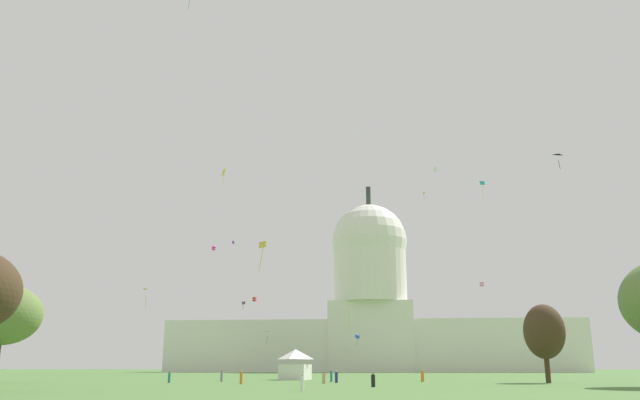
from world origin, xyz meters
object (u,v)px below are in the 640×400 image
object	(u,v)px
person_navy_back_center	(336,377)
kite_black_mid	(244,303)
person_black_back_left	(373,381)
person_orange_near_tree_east	(422,376)
tree_west_mid	(3,315)
person_grey_aisle_center	(222,376)
kite_cyan_low	(268,333)
person_teal_near_tree_west	(169,378)
kite_blue_low	(357,337)
kite_violet_mid	(233,242)
kite_red_mid	(254,299)
person_tan_edge_west	(324,378)
kite_magenta_mid	(214,248)
person_orange_back_right	(241,378)
person_white_lawn_far_right	(302,383)
kite_gold_low	(262,245)
kite_pink_low	(482,284)
capitol_building	(371,310)
kite_yellow_high	(424,193)
kite_yellow_mid	(224,173)
kite_lime_low	(348,306)
kite_white_high	(435,169)
person_teal_near_tent	(331,376)
event_tent	(295,364)
tree_east_mid	(544,332)

from	to	relation	value
person_navy_back_center	kite_black_mid	size ratio (longest dim) A/B	0.79
person_black_back_left	person_orange_near_tree_east	bearing A→B (deg)	148.49
tree_west_mid	person_grey_aisle_center	size ratio (longest dim) A/B	7.68
kite_cyan_low	person_orange_near_tree_east	bearing A→B (deg)	-124.88
person_teal_near_tree_west	kite_blue_low	size ratio (longest dim) A/B	0.48
tree_west_mid	person_grey_aisle_center	xyz separation A→B (m)	(28.20, 10.48, -8.22)
kite_blue_low	kite_black_mid	size ratio (longest dim) A/B	1.48
kite_violet_mid	kite_red_mid	size ratio (longest dim) A/B	0.56
tree_west_mid	person_tan_edge_west	bearing A→B (deg)	2.67
kite_magenta_mid	kite_cyan_low	bearing A→B (deg)	25.47
kite_red_mid	person_tan_edge_west	bearing A→B (deg)	46.44
person_orange_back_right	kite_violet_mid	xyz separation A→B (m)	(-19.23, 72.17, 31.50)
tree_west_mid	person_white_lawn_far_right	distance (m)	50.40
kite_gold_low	person_orange_back_right	bearing A→B (deg)	168.87
person_black_back_left	kite_pink_low	world-z (taller)	kite_pink_low
tree_west_mid	person_tan_edge_west	distance (m)	44.76
person_orange_back_right	person_navy_back_center	bearing A→B (deg)	117.03
person_teal_near_tree_west	kite_gold_low	distance (m)	24.70
person_orange_near_tree_east	kite_cyan_low	size ratio (longest dim) A/B	0.60
capitol_building	kite_yellow_high	size ratio (longest dim) A/B	57.99
kite_gold_low	kite_magenta_mid	size ratio (longest dim) A/B	1.05
person_white_lawn_far_right	person_navy_back_center	size ratio (longest dim) A/B	0.93
kite_red_mid	kite_pink_low	world-z (taller)	kite_red_mid
kite_yellow_mid	kite_magenta_mid	xyz separation A→B (m)	(-13.63, 45.72, -3.12)
capitol_building	tree_west_mid	world-z (taller)	capitol_building
kite_lime_low	kite_white_high	world-z (taller)	kite_white_high
person_teal_near_tent	kite_red_mid	distance (m)	126.70
person_orange_back_right	person_teal_near_tree_west	bearing A→B (deg)	-124.26
kite_red_mid	kite_blue_low	xyz separation A→B (m)	(36.56, -36.50, -14.32)
tree_west_mid	person_orange_near_tree_east	xyz separation A→B (m)	(57.26, 13.56, -8.24)
capitol_building	person_white_lawn_far_right	world-z (taller)	capitol_building
person_orange_near_tree_east	kite_yellow_high	size ratio (longest dim) A/B	0.67
event_tent	person_orange_back_right	xyz separation A→B (m)	(-3.15, -26.75, -1.67)
person_tan_edge_west	tree_east_mid	bearing A→B (deg)	-165.52
kite_magenta_mid	kite_yellow_high	bearing A→B (deg)	2.37
kite_blue_low	kite_magenta_mid	bearing A→B (deg)	175.39
tree_west_mid	person_teal_near_tree_west	bearing A→B (deg)	8.91
person_orange_near_tree_east	person_grey_aisle_center	bearing A→B (deg)	19.79
person_black_back_left	person_teal_near_tent	world-z (taller)	person_teal_near_tent
person_orange_back_right	kite_pink_low	xyz separation A→B (m)	(37.61, 47.40, 17.19)
person_orange_back_right	kite_blue_low	xyz separation A→B (m)	(10.64, 96.40, 9.24)
kite_white_high	kite_yellow_high	size ratio (longest dim) A/B	0.50
person_orange_back_right	kite_yellow_high	world-z (taller)	kite_yellow_high
person_navy_back_center	kite_violet_mid	size ratio (longest dim) A/B	1.92
tree_west_mid	person_white_lawn_far_right	xyz separation A→B (m)	(44.24, -22.68, -8.32)
person_grey_aisle_center	kite_magenta_mid	distance (m)	53.06
tree_west_mid	kite_black_mid	distance (m)	84.73
person_grey_aisle_center	person_black_back_left	world-z (taller)	person_grey_aisle_center
tree_west_mid	kite_yellow_high	xyz separation A→B (m)	(66.32, 122.08, 49.02)
event_tent	person_tan_edge_west	xyz separation A→B (m)	(6.88, -22.65, -1.76)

